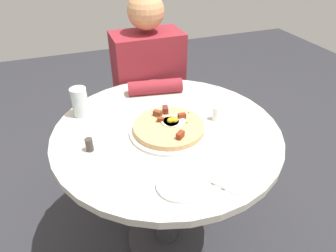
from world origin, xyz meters
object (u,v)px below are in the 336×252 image
object	(u,v)px
knife	(227,168)
salt_shaker	(216,114)
fork	(236,172)
dining_table	(167,160)
breakfast_pizza	(170,126)
person_seated	(150,103)
bread_plate	(180,184)
pepper_shaker	(89,145)
water_glass	(80,102)
pizza_plate	(169,131)

from	to	relation	value
knife	salt_shaker	world-z (taller)	salt_shaker
salt_shaker	fork	bearing A→B (deg)	-105.48
dining_table	breakfast_pizza	world-z (taller)	breakfast_pizza
person_seated	breakfast_pizza	world-z (taller)	person_seated
bread_plate	salt_shaker	bearing A→B (deg)	46.91
person_seated	pepper_shaker	size ratio (longest dim) A/B	22.38
water_glass	salt_shaker	xyz separation A→B (m)	(0.52, -0.23, -0.03)
pizza_plate	knife	size ratio (longest dim) A/B	1.74
salt_shaker	pepper_shaker	distance (m)	0.53
water_glass	salt_shaker	bearing A→B (deg)	-23.81
fork	knife	xyz separation A→B (m)	(-0.02, 0.03, 0.00)
fork	salt_shaker	size ratio (longest dim) A/B	3.13
knife	salt_shaker	bearing A→B (deg)	36.57
person_seated	water_glass	bearing A→B (deg)	-138.83
water_glass	pepper_shaker	size ratio (longest dim) A/B	2.48
bread_plate	pepper_shaker	world-z (taller)	pepper_shaker
breakfast_pizza	salt_shaker	bearing A→B (deg)	4.43
bread_plate	knife	distance (m)	0.18
person_seated	bread_plate	distance (m)	0.93
pizza_plate	pepper_shaker	world-z (taller)	pepper_shaker
breakfast_pizza	water_glass	xyz separation A→B (m)	(-0.31, 0.25, 0.04)
person_seated	dining_table	bearing A→B (deg)	-99.59
bread_plate	salt_shaker	xyz separation A→B (m)	(0.28, 0.30, 0.02)
pizza_plate	salt_shaker	distance (m)	0.22
breakfast_pizza	pepper_shaker	distance (m)	0.31
breakfast_pizza	person_seated	bearing A→B (deg)	81.08
bread_plate	water_glass	world-z (taller)	water_glass
fork	breakfast_pizza	bearing A→B (deg)	79.28
fork	knife	world-z (taller)	same
breakfast_pizza	water_glass	size ratio (longest dim) A/B	2.22
bread_plate	pepper_shaker	distance (m)	0.37
fork	pepper_shaker	xyz separation A→B (m)	(-0.44, 0.29, 0.02)
pizza_plate	breakfast_pizza	distance (m)	0.02
person_seated	bread_plate	xyz separation A→B (m)	(-0.17, -0.89, 0.22)
dining_table	person_seated	size ratio (longest dim) A/B	0.81
bread_plate	fork	size ratio (longest dim) A/B	0.84
bread_plate	fork	distance (m)	0.20
salt_shaker	pepper_shaker	size ratio (longest dim) A/B	1.13
pepper_shaker	person_seated	bearing A→B (deg)	56.42
person_seated	bread_plate	bearing A→B (deg)	-100.62
person_seated	salt_shaker	xyz separation A→B (m)	(0.12, -0.59, 0.24)
person_seated	salt_shaker	world-z (taller)	person_seated
dining_table	bread_plate	bearing A→B (deg)	-102.53
knife	pepper_shaker	bearing A→B (deg)	115.02
water_glass	salt_shaker	world-z (taller)	water_glass
pizza_plate	breakfast_pizza	size ratio (longest dim) A/B	1.12
dining_table	salt_shaker	distance (m)	0.29
pizza_plate	salt_shaker	world-z (taller)	salt_shaker
dining_table	water_glass	bearing A→B (deg)	143.95
person_seated	breakfast_pizza	distance (m)	0.66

